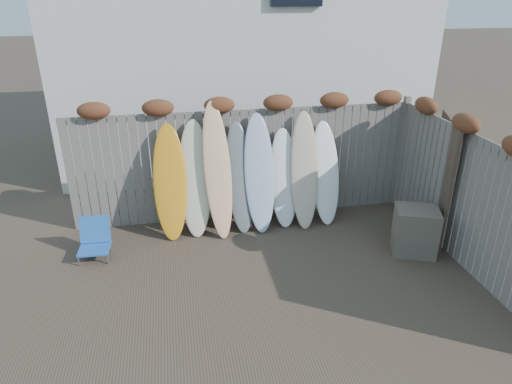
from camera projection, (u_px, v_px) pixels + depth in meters
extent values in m
plane|color=#493A2D|center=(272.00, 292.00, 6.36)|extent=(80.00, 80.00, 0.00)
cube|color=slate|center=(243.00, 165.00, 8.11)|extent=(6.00, 0.10, 2.00)
cube|color=slate|center=(400.00, 152.00, 8.59)|extent=(0.10, 0.10, 2.10)
ellipsoid|color=brown|center=(94.00, 111.00, 7.21)|extent=(0.52, 0.28, 0.28)
ellipsoid|color=brown|center=(158.00, 108.00, 7.38)|extent=(0.52, 0.28, 0.28)
ellipsoid|color=brown|center=(219.00, 105.00, 7.55)|extent=(0.52, 0.28, 0.28)
ellipsoid|color=brown|center=(278.00, 103.00, 7.72)|extent=(0.52, 0.28, 0.28)
ellipsoid|color=brown|center=(334.00, 100.00, 7.89)|extent=(0.52, 0.28, 0.28)
ellipsoid|color=brown|center=(388.00, 98.00, 8.06)|extent=(0.52, 0.28, 0.28)
cube|color=slate|center=(471.00, 204.00, 6.64)|extent=(0.10, 4.40, 2.00)
ellipsoid|color=brown|center=(466.00, 123.00, 6.54)|extent=(0.28, 0.56, 0.28)
ellipsoid|color=brown|center=(426.00, 106.00, 7.53)|extent=(0.28, 0.56, 0.28)
cube|color=silver|center=(236.00, 27.00, 11.04)|extent=(8.00, 5.00, 6.00)
cube|color=blue|center=(94.00, 249.00, 7.07)|extent=(0.48, 0.43, 0.03)
cube|color=#2362B3|center=(95.00, 229.00, 7.18)|extent=(0.47, 0.16, 0.43)
cylinder|color=#A3A1A8|center=(79.00, 261.00, 6.92)|extent=(0.02, 0.02, 0.17)
cylinder|color=#A7A7AE|center=(83.00, 249.00, 7.24)|extent=(0.02, 0.02, 0.17)
cylinder|color=#B7B7BF|center=(108.00, 259.00, 6.98)|extent=(0.02, 0.02, 0.17)
cylinder|color=#B8B8C0|center=(111.00, 247.00, 7.29)|extent=(0.02, 0.02, 0.17)
cube|color=#6D5F52|center=(415.00, 231.00, 7.19)|extent=(0.79, 0.73, 0.75)
cube|color=#4E3F2F|center=(442.00, 179.00, 7.49)|extent=(0.54, 1.27, 2.01)
ellipsoid|color=orange|center=(170.00, 183.00, 7.53)|extent=(0.59, 0.70, 1.87)
ellipsoid|color=beige|center=(195.00, 179.00, 7.63)|extent=(0.60, 0.73, 1.91)
ellipsoid|color=#EBAE79|center=(218.00, 171.00, 7.55)|extent=(0.52, 0.82, 2.21)
ellipsoid|color=slate|center=(240.00, 178.00, 7.75)|extent=(0.51, 0.69, 1.85)
ellipsoid|color=#A9BBDB|center=(259.00, 174.00, 7.76)|extent=(0.52, 0.71, 1.97)
ellipsoid|color=white|center=(284.00, 178.00, 7.96)|extent=(0.52, 0.63, 1.68)
ellipsoid|color=beige|center=(304.00, 171.00, 7.89)|extent=(0.55, 0.74, 1.97)
ellipsoid|color=white|center=(325.00, 173.00, 8.04)|extent=(0.52, 0.65, 1.78)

